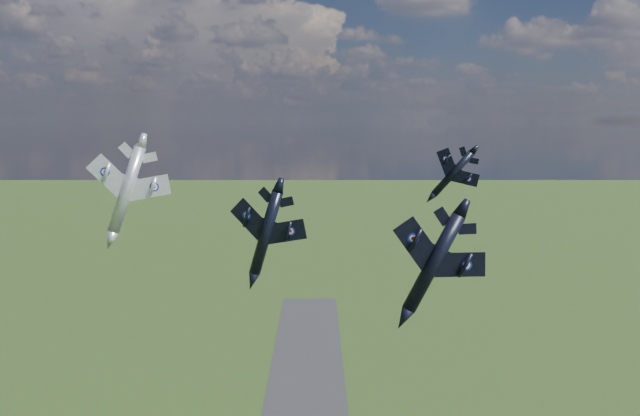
{
  "coord_description": "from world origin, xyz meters",
  "views": [
    {
      "loc": [
        3.83,
        -70.8,
        93.16
      ],
      "look_at": [
        4.23,
        8.86,
        82.09
      ],
      "focal_mm": 35.0,
      "sensor_mm": 36.0,
      "label": 1
    }
  ],
  "objects_px": {
    "jet_lead_navy": "(266,233)",
    "jet_left_silver": "(127,189)",
    "jet_right_navy": "(434,263)",
    "jet_high_navy": "(453,174)"
  },
  "relations": [
    {
      "from": "jet_right_navy",
      "to": "jet_high_navy",
      "type": "bearing_deg",
      "value": 79.31
    },
    {
      "from": "jet_lead_navy",
      "to": "jet_high_navy",
      "type": "xyz_separation_m",
      "value": [
        29.22,
        23.33,
        5.76
      ]
    },
    {
      "from": "jet_right_navy",
      "to": "jet_left_silver",
      "type": "height_order",
      "value": "jet_left_silver"
    },
    {
      "from": "jet_lead_navy",
      "to": "jet_left_silver",
      "type": "bearing_deg",
      "value": -169.11
    },
    {
      "from": "jet_lead_navy",
      "to": "jet_right_navy",
      "type": "bearing_deg",
      "value": -41.5
    },
    {
      "from": "jet_left_silver",
      "to": "jet_lead_navy",
      "type": "bearing_deg",
      "value": -18.4
    },
    {
      "from": "jet_right_navy",
      "to": "jet_left_silver",
      "type": "bearing_deg",
      "value": 146.63
    },
    {
      "from": "jet_right_navy",
      "to": "jet_lead_navy",
      "type": "bearing_deg",
      "value": 127.48
    },
    {
      "from": "jet_lead_navy",
      "to": "jet_right_navy",
      "type": "height_order",
      "value": "jet_right_navy"
    },
    {
      "from": "jet_right_navy",
      "to": "jet_high_navy",
      "type": "relative_size",
      "value": 1.06
    }
  ]
}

